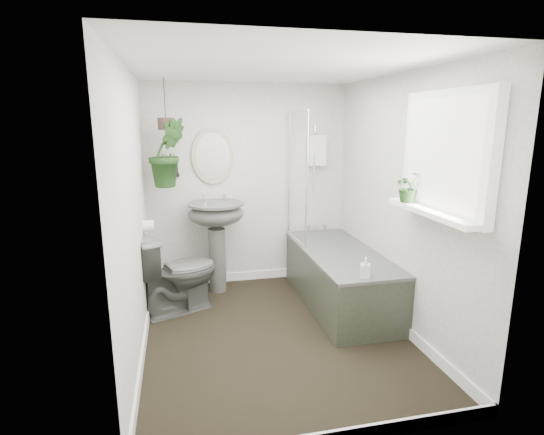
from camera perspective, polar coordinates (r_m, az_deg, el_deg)
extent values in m
cube|color=black|center=(3.99, 0.49, -15.51)|extent=(2.30, 2.80, 0.02)
cube|color=white|center=(3.53, 0.56, 19.78)|extent=(2.30, 2.80, 0.02)
cube|color=silver|center=(4.95, -3.18, 4.30)|extent=(2.30, 0.02, 2.30)
cube|color=silver|center=(2.28, 8.60, -6.08)|extent=(2.30, 0.02, 2.30)
cube|color=silver|center=(3.51, -18.24, 0.14)|extent=(0.02, 2.80, 2.30)
cube|color=silver|center=(4.00, 16.92, 1.73)|extent=(0.02, 2.80, 2.30)
cube|color=white|center=(3.96, 0.49, -14.75)|extent=(2.30, 2.80, 0.10)
cube|color=white|center=(5.03, 6.04, 8.98)|extent=(0.20, 0.10, 0.35)
ellipsoid|color=tan|center=(4.82, -8.01, 8.16)|extent=(0.46, 0.03, 0.62)
cylinder|color=black|center=(4.80, -12.76, 6.76)|extent=(0.04, 0.04, 0.22)
cylinder|color=white|center=(4.24, -16.33, -1.08)|extent=(0.11, 0.11, 0.11)
cube|color=white|center=(3.31, 22.36, 7.86)|extent=(0.08, 1.00, 0.90)
cube|color=white|center=(3.33, 20.75, 0.69)|extent=(0.18, 1.00, 0.04)
cube|color=white|center=(3.29, 21.71, 7.88)|extent=(0.01, 0.86, 0.76)
imported|color=#484943|center=(4.36, -12.64, -7.21)|extent=(0.92, 0.73, 0.82)
imported|color=black|center=(3.54, 17.91, 3.94)|extent=(0.23, 0.20, 0.25)
imported|color=black|center=(4.48, -13.88, 8.45)|extent=(0.46, 0.41, 0.70)
imported|color=black|center=(3.71, 12.43, -6.59)|extent=(0.11, 0.11, 0.18)
cylinder|color=#382821|center=(4.47, -14.08, 12.13)|extent=(0.16, 0.16, 0.12)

